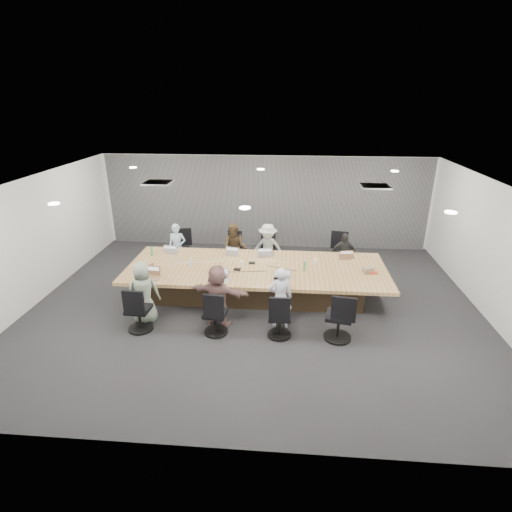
# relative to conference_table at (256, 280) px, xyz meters

# --- Properties ---
(floor) EXTENTS (10.00, 8.00, 0.00)m
(floor) POSITION_rel_conference_table_xyz_m (0.00, -0.50, -0.40)
(floor) COLOR #2B2B2E
(floor) RESTS_ON ground
(ceiling) EXTENTS (10.00, 8.00, 0.00)m
(ceiling) POSITION_rel_conference_table_xyz_m (0.00, -0.50, 2.40)
(ceiling) COLOR white
(ceiling) RESTS_ON wall_back
(wall_back) EXTENTS (10.00, 0.00, 2.80)m
(wall_back) POSITION_rel_conference_table_xyz_m (0.00, 3.50, 1.00)
(wall_back) COLOR silver
(wall_back) RESTS_ON ground
(wall_front) EXTENTS (10.00, 0.00, 2.80)m
(wall_front) POSITION_rel_conference_table_xyz_m (0.00, -4.50, 1.00)
(wall_front) COLOR silver
(wall_front) RESTS_ON ground
(wall_left) EXTENTS (0.00, 8.00, 2.80)m
(wall_left) POSITION_rel_conference_table_xyz_m (-5.00, -0.50, 1.00)
(wall_left) COLOR silver
(wall_left) RESTS_ON ground
(wall_right) EXTENTS (0.00, 8.00, 2.80)m
(wall_right) POSITION_rel_conference_table_xyz_m (5.00, -0.50, 1.00)
(wall_right) COLOR silver
(wall_right) RESTS_ON ground
(curtain) EXTENTS (9.80, 0.04, 2.80)m
(curtain) POSITION_rel_conference_table_xyz_m (0.00, 3.42, 1.00)
(curtain) COLOR slate
(curtain) RESTS_ON ground
(conference_table) EXTENTS (6.00, 2.20, 0.74)m
(conference_table) POSITION_rel_conference_table_xyz_m (0.00, 0.00, 0.00)
(conference_table) COLOR #41301E
(conference_table) RESTS_ON ground
(chair_0) EXTENTS (0.64, 0.64, 0.79)m
(chair_0) POSITION_rel_conference_table_xyz_m (-2.25, 1.70, -0.00)
(chair_0) COLOR black
(chair_0) RESTS_ON ground
(chair_1) EXTENTS (0.63, 0.63, 0.75)m
(chair_1) POSITION_rel_conference_table_xyz_m (-0.68, 1.70, -0.03)
(chair_1) COLOR black
(chair_1) RESTS_ON ground
(chair_2) EXTENTS (0.54, 0.54, 0.74)m
(chair_2) POSITION_rel_conference_table_xyz_m (0.19, 1.70, -0.03)
(chair_2) COLOR black
(chair_2) RESTS_ON ground
(chair_3) EXTENTS (0.69, 0.69, 0.85)m
(chair_3) POSITION_rel_conference_table_xyz_m (2.17, 1.70, 0.02)
(chair_3) COLOR black
(chair_3) RESTS_ON ground
(chair_4) EXTENTS (0.55, 0.55, 0.78)m
(chair_4) POSITION_rel_conference_table_xyz_m (-2.23, -1.70, -0.01)
(chair_4) COLOR black
(chair_4) RESTS_ON ground
(chair_5) EXTENTS (0.55, 0.55, 0.75)m
(chair_5) POSITION_rel_conference_table_xyz_m (-0.68, -1.70, -0.03)
(chair_5) COLOR black
(chair_5) RESTS_ON ground
(chair_6) EXTENTS (0.50, 0.50, 0.74)m
(chair_6) POSITION_rel_conference_table_xyz_m (0.59, -1.70, -0.03)
(chair_6) COLOR black
(chair_6) RESTS_ON ground
(chair_7) EXTENTS (0.67, 0.67, 0.85)m
(chair_7) POSITION_rel_conference_table_xyz_m (1.73, -1.70, 0.02)
(chair_7) COLOR black
(chair_7) RESTS_ON ground
(person_0) EXTENTS (0.50, 0.35, 1.29)m
(person_0) POSITION_rel_conference_table_xyz_m (-2.25, 1.35, 0.24)
(person_0) COLOR #A6C0D9
(person_0) RESTS_ON ground
(laptop_0) EXTENTS (0.38, 0.29, 0.02)m
(laptop_0) POSITION_rel_conference_table_xyz_m (-2.25, 0.80, 0.35)
(laptop_0) COLOR #B2B2B7
(laptop_0) RESTS_ON conference_table
(person_1) EXTENTS (0.73, 0.61, 1.34)m
(person_1) POSITION_rel_conference_table_xyz_m (-0.68, 1.35, 0.27)
(person_1) COLOR #493925
(person_1) RESTS_ON ground
(laptop_1) EXTENTS (0.36, 0.28, 0.02)m
(laptop_1) POSITION_rel_conference_table_xyz_m (-0.68, 0.80, 0.35)
(laptop_1) COLOR #B2B2B7
(laptop_1) RESTS_ON conference_table
(person_2) EXTENTS (0.94, 0.63, 1.36)m
(person_2) POSITION_rel_conference_table_xyz_m (0.19, 1.35, 0.28)
(person_2) COLOR #9DA39D
(person_2) RESTS_ON ground
(laptop_2) EXTENTS (0.40, 0.31, 0.02)m
(laptop_2) POSITION_rel_conference_table_xyz_m (0.19, 0.80, 0.35)
(laptop_2) COLOR #B2B2B7
(laptop_2) RESTS_ON conference_table
(person_3) EXTENTS (0.71, 0.34, 1.17)m
(person_3) POSITION_rel_conference_table_xyz_m (2.17, 1.35, 0.18)
(person_3) COLOR #2A2A2A
(person_3) RESTS_ON ground
(laptop_3) EXTENTS (0.39, 0.30, 0.02)m
(laptop_3) POSITION_rel_conference_table_xyz_m (2.17, 0.80, 0.35)
(laptop_3) COLOR #8C6647
(laptop_3) RESTS_ON conference_table
(person_4) EXTENTS (0.74, 0.57, 1.34)m
(person_4) POSITION_rel_conference_table_xyz_m (-2.23, -1.35, 0.27)
(person_4) COLOR gray
(person_4) RESTS_ON ground
(laptop_4) EXTENTS (0.36, 0.27, 0.02)m
(laptop_4) POSITION_rel_conference_table_xyz_m (-2.23, -0.80, 0.35)
(laptop_4) COLOR #8C6647
(laptop_4) RESTS_ON conference_table
(person_5) EXTENTS (1.29, 0.65, 1.33)m
(person_5) POSITION_rel_conference_table_xyz_m (-0.68, -1.35, 0.26)
(person_5) COLOR #835C59
(person_5) RESTS_ON ground
(laptop_5) EXTENTS (0.37, 0.30, 0.02)m
(laptop_5) POSITION_rel_conference_table_xyz_m (-0.68, -0.80, 0.35)
(laptop_5) COLOR #B2B2B7
(laptop_5) RESTS_ON conference_table
(person_6) EXTENTS (0.52, 0.37, 1.32)m
(person_6) POSITION_rel_conference_table_xyz_m (0.59, -1.35, 0.26)
(person_6) COLOR silver
(person_6) RESTS_ON ground
(laptop_6) EXTENTS (0.38, 0.28, 0.02)m
(laptop_6) POSITION_rel_conference_table_xyz_m (0.59, -0.80, 0.35)
(laptop_6) COLOR #B2B2B7
(laptop_6) RESTS_ON conference_table
(bottle_green_left) EXTENTS (0.07, 0.07, 0.22)m
(bottle_green_left) POSITION_rel_conference_table_xyz_m (-2.65, 0.50, 0.45)
(bottle_green_left) COLOR #4A9655
(bottle_green_left) RESTS_ON conference_table
(bottle_green_right) EXTENTS (0.07, 0.07, 0.23)m
(bottle_green_right) POSITION_rel_conference_table_xyz_m (1.11, -0.13, 0.45)
(bottle_green_right) COLOR #4A9655
(bottle_green_right) RESTS_ON conference_table
(bottle_clear) EXTENTS (0.08, 0.08, 0.20)m
(bottle_clear) POSITION_rel_conference_table_xyz_m (-1.51, -0.12, 0.44)
(bottle_clear) COLOR silver
(bottle_clear) RESTS_ON conference_table
(cup_white_far) EXTENTS (0.09, 0.09, 0.10)m
(cup_white_far) POSITION_rel_conference_table_xyz_m (-0.35, 0.07, 0.39)
(cup_white_far) COLOR white
(cup_white_far) RESTS_ON conference_table
(cup_white_near) EXTENTS (0.11, 0.11, 0.11)m
(cup_white_near) POSITION_rel_conference_table_xyz_m (1.37, 0.34, 0.39)
(cup_white_near) COLOR white
(cup_white_near) RESTS_ON conference_table
(mug_brown) EXTENTS (0.11, 0.11, 0.11)m
(mug_brown) POSITION_rel_conference_table_xyz_m (-2.38, -0.30, 0.40)
(mug_brown) COLOR brown
(mug_brown) RESTS_ON conference_table
(mic_left) EXTENTS (0.17, 0.13, 0.03)m
(mic_left) POSITION_rel_conference_table_xyz_m (-0.42, -0.22, 0.35)
(mic_left) COLOR black
(mic_left) RESTS_ON conference_table
(mic_right) EXTENTS (0.15, 0.10, 0.03)m
(mic_right) POSITION_rel_conference_table_xyz_m (-0.12, 0.18, 0.35)
(mic_right) COLOR black
(mic_right) RESTS_ON conference_table
(stapler) EXTENTS (0.17, 0.06, 0.06)m
(stapler) POSITION_rel_conference_table_xyz_m (0.51, -0.67, 0.37)
(stapler) COLOR black
(stapler) RESTS_ON conference_table
(canvas_bag) EXTENTS (0.28, 0.23, 0.13)m
(canvas_bag) POSITION_rel_conference_table_xyz_m (2.53, -0.12, 0.40)
(canvas_bag) COLOR #90785F
(canvas_bag) RESTS_ON conference_table
(snack_packet) EXTENTS (0.20, 0.15, 0.04)m
(snack_packet) POSITION_rel_conference_table_xyz_m (2.65, -0.15, 0.36)
(snack_packet) COLOR #D54B37
(snack_packet) RESTS_ON conference_table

